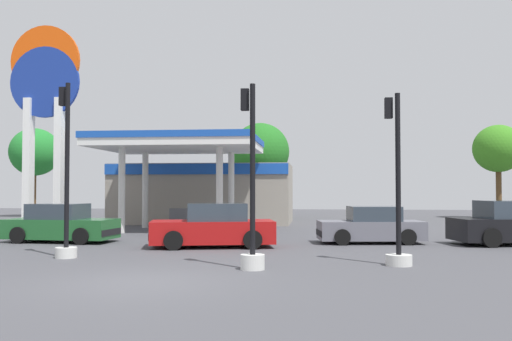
{
  "coord_description": "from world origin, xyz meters",
  "views": [
    {
      "loc": [
        3.84,
        -12.25,
        2.08
      ],
      "look_at": [
        1.37,
        11.15,
        2.85
      ],
      "focal_mm": 39.27,
      "sensor_mm": 36.0,
      "label": 1
    }
  ],
  "objects_px": {
    "traffic_signal_1": "(252,212)",
    "tree_0": "(35,152)",
    "car_3": "(61,225)",
    "traffic_signal_0": "(66,199)",
    "station_pole_sign": "(45,101)",
    "tree_2": "(498,149)",
    "car_1": "(213,227)",
    "tree_1": "(260,152)",
    "car_4": "(371,226)",
    "traffic_signal_2": "(397,213)"
  },
  "relations": [
    {
      "from": "traffic_signal_0",
      "to": "tree_0",
      "type": "distance_m",
      "value": 27.19
    },
    {
      "from": "station_pole_sign",
      "to": "car_3",
      "type": "xyz_separation_m",
      "value": [
        4.3,
        -7.04,
        -6.03
      ]
    },
    {
      "from": "car_3",
      "to": "tree_1",
      "type": "bearing_deg",
      "value": 73.06
    },
    {
      "from": "tree_0",
      "to": "station_pole_sign",
      "type": "bearing_deg",
      "value": -60.43
    },
    {
      "from": "tree_0",
      "to": "tree_2",
      "type": "xyz_separation_m",
      "value": [
        33.59,
        0.87,
        0.04
      ]
    },
    {
      "from": "station_pole_sign",
      "to": "traffic_signal_1",
      "type": "bearing_deg",
      "value": -47.4
    },
    {
      "from": "car_3",
      "to": "traffic_signal_2",
      "type": "height_order",
      "value": "traffic_signal_2"
    },
    {
      "from": "station_pole_sign",
      "to": "traffic_signal_0",
      "type": "distance_m",
      "value": 14.45
    },
    {
      "from": "traffic_signal_2",
      "to": "tree_2",
      "type": "relative_size",
      "value": 0.71
    },
    {
      "from": "car_4",
      "to": "tree_0",
      "type": "xyz_separation_m",
      "value": [
        -22.95,
        17.93,
        4.19
      ]
    },
    {
      "from": "station_pole_sign",
      "to": "traffic_signal_2",
      "type": "relative_size",
      "value": 2.29
    },
    {
      "from": "car_4",
      "to": "traffic_signal_1",
      "type": "bearing_deg",
      "value": -116.86
    },
    {
      "from": "traffic_signal_1",
      "to": "tree_0",
      "type": "relative_size",
      "value": 0.73
    },
    {
      "from": "car_3",
      "to": "car_4",
      "type": "relative_size",
      "value": 1.05
    },
    {
      "from": "station_pole_sign",
      "to": "car_3",
      "type": "relative_size",
      "value": 2.48
    },
    {
      "from": "tree_2",
      "to": "car_3",
      "type": "bearing_deg",
      "value": -139.14
    },
    {
      "from": "traffic_signal_0",
      "to": "traffic_signal_2",
      "type": "bearing_deg",
      "value": -4.05
    },
    {
      "from": "car_4",
      "to": "tree_0",
      "type": "bearing_deg",
      "value": 142.0
    },
    {
      "from": "car_1",
      "to": "tree_0",
      "type": "bearing_deg",
      "value": 130.72
    },
    {
      "from": "car_4",
      "to": "traffic_signal_1",
      "type": "relative_size",
      "value": 0.86
    },
    {
      "from": "traffic_signal_0",
      "to": "tree_2",
      "type": "xyz_separation_m",
      "value": [
        20.27,
        24.37,
        3.11
      ]
    },
    {
      "from": "car_1",
      "to": "tree_0",
      "type": "relative_size",
      "value": 0.7
    },
    {
      "from": "tree_0",
      "to": "tree_2",
      "type": "distance_m",
      "value": 33.6
    },
    {
      "from": "traffic_signal_2",
      "to": "tree_2",
      "type": "height_order",
      "value": "tree_2"
    },
    {
      "from": "station_pole_sign",
      "to": "traffic_signal_1",
      "type": "distance_m",
      "value": 19.27
    },
    {
      "from": "traffic_signal_2",
      "to": "station_pole_sign",
      "type": "bearing_deg",
      "value": 142.72
    },
    {
      "from": "traffic_signal_0",
      "to": "tree_0",
      "type": "height_order",
      "value": "tree_0"
    },
    {
      "from": "tree_2",
      "to": "station_pole_sign",
      "type": "bearing_deg",
      "value": -155.01
    },
    {
      "from": "tree_0",
      "to": "traffic_signal_1",
      "type": "bearing_deg",
      "value": -52.87
    },
    {
      "from": "traffic_signal_1",
      "to": "tree_1",
      "type": "distance_m",
      "value": 26.42
    },
    {
      "from": "car_1",
      "to": "car_3",
      "type": "relative_size",
      "value": 1.08
    },
    {
      "from": "car_3",
      "to": "traffic_signal_2",
      "type": "relative_size",
      "value": 0.92
    },
    {
      "from": "car_3",
      "to": "traffic_signal_0",
      "type": "height_order",
      "value": "traffic_signal_0"
    },
    {
      "from": "traffic_signal_2",
      "to": "tree_1",
      "type": "bearing_deg",
      "value": 103.92
    },
    {
      "from": "car_1",
      "to": "traffic_signal_0",
      "type": "bearing_deg",
      "value": -137.73
    },
    {
      "from": "traffic_signal_0",
      "to": "traffic_signal_1",
      "type": "relative_size",
      "value": 1.1
    },
    {
      "from": "tree_0",
      "to": "traffic_signal_0",
      "type": "bearing_deg",
      "value": -60.44
    },
    {
      "from": "car_1",
      "to": "tree_1",
      "type": "height_order",
      "value": "tree_1"
    },
    {
      "from": "car_3",
      "to": "tree_1",
      "type": "xyz_separation_m",
      "value": [
        5.94,
        19.49,
        4.1
      ]
    },
    {
      "from": "car_3",
      "to": "traffic_signal_0",
      "type": "distance_m",
      "value": 5.44
    },
    {
      "from": "traffic_signal_0",
      "to": "tree_1",
      "type": "xyz_separation_m",
      "value": [
        3.54,
        24.26,
        3.02
      ]
    },
    {
      "from": "traffic_signal_1",
      "to": "traffic_signal_2",
      "type": "xyz_separation_m",
      "value": [
        3.86,
        1.16,
        -0.06
      ]
    },
    {
      "from": "traffic_signal_1",
      "to": "tree_0",
      "type": "distance_m",
      "value": 31.97
    },
    {
      "from": "car_1",
      "to": "tree_1",
      "type": "bearing_deg",
      "value": 90.92
    },
    {
      "from": "car_3",
      "to": "traffic_signal_1",
      "type": "relative_size",
      "value": 0.9
    },
    {
      "from": "car_1",
      "to": "tree_2",
      "type": "distance_m",
      "value": 26.85
    },
    {
      "from": "car_1",
      "to": "car_4",
      "type": "xyz_separation_m",
      "value": [
        5.75,
        2.05,
        -0.07
      ]
    },
    {
      "from": "station_pole_sign",
      "to": "car_4",
      "type": "height_order",
      "value": "station_pole_sign"
    },
    {
      "from": "tree_0",
      "to": "tree_2",
      "type": "height_order",
      "value": "tree_0"
    },
    {
      "from": "car_3",
      "to": "car_4",
      "type": "distance_m",
      "value": 12.05
    }
  ]
}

